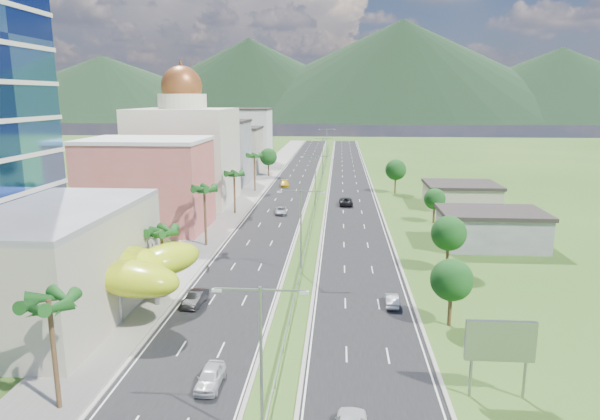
# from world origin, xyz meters

# --- Properties ---
(ground) EXTENTS (500.00, 500.00, 0.00)m
(ground) POSITION_xyz_m (0.00, 0.00, 0.00)
(ground) COLOR #2D5119
(ground) RESTS_ON ground
(road_left) EXTENTS (11.00, 260.00, 0.04)m
(road_left) POSITION_xyz_m (-7.50, 90.00, 0.02)
(road_left) COLOR black
(road_left) RESTS_ON ground
(road_right) EXTENTS (11.00, 260.00, 0.04)m
(road_right) POSITION_xyz_m (7.50, 90.00, 0.02)
(road_right) COLOR black
(road_right) RESTS_ON ground
(sidewalk_left) EXTENTS (7.00, 260.00, 0.12)m
(sidewalk_left) POSITION_xyz_m (-17.00, 90.00, 0.06)
(sidewalk_left) COLOR gray
(sidewalk_left) RESTS_ON ground
(median_guardrail) EXTENTS (0.10, 216.06, 0.76)m
(median_guardrail) POSITION_xyz_m (0.00, 71.99, 0.62)
(median_guardrail) COLOR gray
(median_guardrail) RESTS_ON ground
(streetlight_median_a) EXTENTS (6.04, 0.25, 11.00)m
(streetlight_median_a) POSITION_xyz_m (0.00, -25.00, 6.75)
(streetlight_median_a) COLOR gray
(streetlight_median_a) RESTS_ON ground
(streetlight_median_b) EXTENTS (6.04, 0.25, 11.00)m
(streetlight_median_b) POSITION_xyz_m (0.00, 10.00, 6.75)
(streetlight_median_b) COLOR gray
(streetlight_median_b) RESTS_ON ground
(streetlight_median_c) EXTENTS (6.04, 0.25, 11.00)m
(streetlight_median_c) POSITION_xyz_m (0.00, 50.00, 6.75)
(streetlight_median_c) COLOR gray
(streetlight_median_c) RESTS_ON ground
(streetlight_median_d) EXTENTS (6.04, 0.25, 11.00)m
(streetlight_median_d) POSITION_xyz_m (0.00, 95.00, 6.75)
(streetlight_median_d) COLOR gray
(streetlight_median_d) RESTS_ON ground
(streetlight_median_e) EXTENTS (6.04, 0.25, 11.00)m
(streetlight_median_e) POSITION_xyz_m (0.00, 140.00, 6.75)
(streetlight_median_e) COLOR gray
(streetlight_median_e) RESTS_ON ground
(lime_canopy) EXTENTS (18.00, 15.00, 7.40)m
(lime_canopy) POSITION_xyz_m (-20.00, -4.00, 4.99)
(lime_canopy) COLOR #B1CB13
(lime_canopy) RESTS_ON ground
(pink_shophouse) EXTENTS (20.00, 15.00, 15.00)m
(pink_shophouse) POSITION_xyz_m (-28.00, 32.00, 7.50)
(pink_shophouse) COLOR #C35850
(pink_shophouse) RESTS_ON ground
(domed_building) EXTENTS (20.00, 20.00, 28.70)m
(domed_building) POSITION_xyz_m (-28.00, 55.00, 11.35)
(domed_building) COLOR beige
(domed_building) RESTS_ON ground
(midrise_grey) EXTENTS (16.00, 15.00, 16.00)m
(midrise_grey) POSITION_xyz_m (-27.00, 80.00, 8.00)
(midrise_grey) COLOR gray
(midrise_grey) RESTS_ON ground
(midrise_beige) EXTENTS (16.00, 15.00, 13.00)m
(midrise_beige) POSITION_xyz_m (-27.00, 102.00, 6.50)
(midrise_beige) COLOR #AFA790
(midrise_beige) RESTS_ON ground
(midrise_white) EXTENTS (16.00, 15.00, 18.00)m
(midrise_white) POSITION_xyz_m (-27.00, 125.00, 9.00)
(midrise_white) COLOR silver
(midrise_white) RESTS_ON ground
(billboard) EXTENTS (5.20, 0.35, 6.20)m
(billboard) POSITION_xyz_m (17.00, -18.00, 4.42)
(billboard) COLOR gray
(billboard) RESTS_ON ground
(shed_near) EXTENTS (15.00, 10.00, 5.00)m
(shed_near) POSITION_xyz_m (28.00, 25.00, 2.50)
(shed_near) COLOR gray
(shed_near) RESTS_ON ground
(shed_far) EXTENTS (14.00, 12.00, 4.40)m
(shed_far) POSITION_xyz_m (30.00, 55.00, 2.20)
(shed_far) COLOR #AFA790
(shed_far) RESTS_ON ground
(palm_tree_a) EXTENTS (3.60, 3.60, 9.10)m
(palm_tree_a) POSITION_xyz_m (-15.50, -22.00, 8.02)
(palm_tree_a) COLOR #47301C
(palm_tree_a) RESTS_ON ground
(palm_tree_b) EXTENTS (3.60, 3.60, 8.10)m
(palm_tree_b) POSITION_xyz_m (-15.50, 2.00, 7.06)
(palm_tree_b) COLOR #47301C
(palm_tree_b) RESTS_ON ground
(palm_tree_c) EXTENTS (3.60, 3.60, 9.60)m
(palm_tree_c) POSITION_xyz_m (-15.50, 22.00, 8.50)
(palm_tree_c) COLOR #47301C
(palm_tree_c) RESTS_ON ground
(palm_tree_d) EXTENTS (3.60, 3.60, 8.60)m
(palm_tree_d) POSITION_xyz_m (-15.50, 45.00, 7.54)
(palm_tree_d) COLOR #47301C
(palm_tree_d) RESTS_ON ground
(palm_tree_e) EXTENTS (3.60, 3.60, 9.40)m
(palm_tree_e) POSITION_xyz_m (-15.50, 70.00, 8.31)
(palm_tree_e) COLOR #47301C
(palm_tree_e) RESTS_ON ground
(leafy_tree_lfar) EXTENTS (4.90, 4.90, 8.05)m
(leafy_tree_lfar) POSITION_xyz_m (-15.50, 95.00, 5.58)
(leafy_tree_lfar) COLOR #47301C
(leafy_tree_lfar) RESTS_ON ground
(leafy_tree_ra) EXTENTS (4.20, 4.20, 6.90)m
(leafy_tree_ra) POSITION_xyz_m (16.00, -5.00, 4.78)
(leafy_tree_ra) COLOR #47301C
(leafy_tree_ra) RESTS_ON ground
(leafy_tree_rb) EXTENTS (4.55, 4.55, 7.47)m
(leafy_tree_rb) POSITION_xyz_m (19.00, 12.00, 5.18)
(leafy_tree_rb) COLOR #47301C
(leafy_tree_rb) RESTS_ON ground
(leafy_tree_rc) EXTENTS (3.85, 3.85, 6.33)m
(leafy_tree_rc) POSITION_xyz_m (22.00, 40.00, 4.37)
(leafy_tree_rc) COLOR #47301C
(leafy_tree_rc) RESTS_ON ground
(leafy_tree_rd) EXTENTS (4.90, 4.90, 8.05)m
(leafy_tree_rd) POSITION_xyz_m (18.00, 70.00, 5.58)
(leafy_tree_rd) COLOR #47301C
(leafy_tree_rd) RESTS_ON ground
(mountain_ridge) EXTENTS (860.00, 140.00, 90.00)m
(mountain_ridge) POSITION_xyz_m (60.00, 450.00, 0.00)
(mountain_ridge) COLOR black
(mountain_ridge) RESTS_ON ground
(car_white_near_left) EXTENTS (1.84, 4.50, 1.53)m
(car_white_near_left) POSITION_xyz_m (-5.15, -18.12, 0.80)
(car_white_near_left) COLOR silver
(car_white_near_left) RESTS_ON road_left
(car_dark_left) EXTENTS (2.00, 4.73, 1.52)m
(car_dark_left) POSITION_xyz_m (-10.75, -1.65, 0.80)
(car_dark_left) COLOR black
(car_dark_left) RESTS_ON road_left
(car_silver_mid_left) EXTENTS (2.82, 5.05, 1.33)m
(car_silver_mid_left) POSITION_xyz_m (-6.49, 45.11, 0.71)
(car_silver_mid_left) COLOR #9B9DA2
(car_silver_mid_left) RESTS_ON road_left
(car_yellow_far_left) EXTENTS (2.68, 5.36, 1.50)m
(car_yellow_far_left) POSITION_xyz_m (-9.00, 77.37, 0.79)
(car_yellow_far_left) COLOR gold
(car_yellow_far_left) RESTS_ON road_left
(car_silver_right) EXTENTS (1.50, 3.93, 1.28)m
(car_silver_right) POSITION_xyz_m (10.76, -0.28, 0.68)
(car_silver_right) COLOR #A5A7AC
(car_silver_right) RESTS_ON road_right
(car_dark_far_right) EXTENTS (2.93, 6.01, 1.65)m
(car_dark_far_right) POSITION_xyz_m (6.23, 54.75, 0.86)
(car_dark_far_right) COLOR black
(car_dark_far_right) RESTS_ON road_right
(motorcycle) EXTENTS (0.76, 1.83, 1.14)m
(motorcycle) POSITION_xyz_m (-12.30, 10.04, 0.61)
(motorcycle) COLOR black
(motorcycle) RESTS_ON road_left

